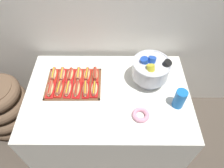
{
  "coord_description": "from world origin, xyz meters",
  "views": [
    {
      "loc": [
        0.04,
        -1.07,
        2.19
      ],
      "look_at": [
        0.04,
        0.04,
        0.84
      ],
      "focal_mm": 33.13,
      "sensor_mm": 36.0,
      "label": 1
    }
  ],
  "objects_px": {
    "hot_dog_0": "(50,89)",
    "hot_dog_8": "(70,75)",
    "serving_tray": "(74,84)",
    "hot_dog_10": "(87,75)",
    "punch_bowl": "(151,69)",
    "hot_dog_3": "(77,89)",
    "buffet_table": "(108,115)",
    "donut": "(141,115)",
    "hot_dog_2": "(68,89)",
    "cup_stack": "(180,99)",
    "hot_dog_7": "(62,75)",
    "hot_dog_1": "(59,89)",
    "hot_dog_5": "(94,89)",
    "hot_dog_4": "(85,89)",
    "floor_vase": "(5,107)",
    "hot_dog_11": "(95,75)",
    "hot_dog_9": "(79,75)",
    "hot_dog_6": "(54,75)"
  },
  "relations": [
    {
      "from": "buffet_table",
      "to": "hot_dog_11",
      "type": "bearing_deg",
      "value": 122.21
    },
    {
      "from": "hot_dog_10",
      "to": "hot_dog_2",
      "type": "bearing_deg",
      "value": -131.71
    },
    {
      "from": "floor_vase",
      "to": "hot_dog_0",
      "type": "distance_m",
      "value": 0.83
    },
    {
      "from": "hot_dog_4",
      "to": "donut",
      "type": "height_order",
      "value": "hot_dog_4"
    },
    {
      "from": "hot_dog_8",
      "to": "cup_stack",
      "type": "height_order",
      "value": "cup_stack"
    },
    {
      "from": "floor_vase",
      "to": "donut",
      "type": "height_order",
      "value": "floor_vase"
    },
    {
      "from": "serving_tray",
      "to": "hot_dog_9",
      "type": "relative_size",
      "value": 3.0
    },
    {
      "from": "hot_dog_6",
      "to": "hot_dog_9",
      "type": "xyz_separation_m",
      "value": [
        0.22,
        0.0,
        -0.0
      ]
    },
    {
      "from": "buffet_table",
      "to": "hot_dog_9",
      "type": "bearing_deg",
      "value": 145.71
    },
    {
      "from": "hot_dog_1",
      "to": "punch_bowl",
      "type": "height_order",
      "value": "punch_bowl"
    },
    {
      "from": "hot_dog_5",
      "to": "hot_dog_3",
      "type": "bearing_deg",
      "value": -179.44
    },
    {
      "from": "buffet_table",
      "to": "hot_dog_3",
      "type": "distance_m",
      "value": 0.48
    },
    {
      "from": "hot_dog_0",
      "to": "hot_dog_11",
      "type": "relative_size",
      "value": 1.1
    },
    {
      "from": "serving_tray",
      "to": "hot_dog_1",
      "type": "bearing_deg",
      "value": -143.19
    },
    {
      "from": "hot_dog_4",
      "to": "hot_dog_10",
      "type": "height_order",
      "value": "same"
    },
    {
      "from": "hot_dog_0",
      "to": "hot_dog_10",
      "type": "distance_m",
      "value": 0.34
    },
    {
      "from": "hot_dog_3",
      "to": "hot_dog_7",
      "type": "bearing_deg",
      "value": 132.83
    },
    {
      "from": "hot_dog_11",
      "to": "punch_bowl",
      "type": "distance_m",
      "value": 0.5
    },
    {
      "from": "hot_dog_1",
      "to": "hot_dog_7",
      "type": "height_order",
      "value": "hot_dog_1"
    },
    {
      "from": "serving_tray",
      "to": "hot_dog_4",
      "type": "distance_m",
      "value": 0.14
    },
    {
      "from": "hot_dog_4",
      "to": "hot_dog_6",
      "type": "height_order",
      "value": "hot_dog_6"
    },
    {
      "from": "cup_stack",
      "to": "hot_dog_6",
      "type": "bearing_deg",
      "value": 164.4
    },
    {
      "from": "serving_tray",
      "to": "hot_dog_5",
      "type": "height_order",
      "value": "hot_dog_5"
    },
    {
      "from": "buffet_table",
      "to": "floor_vase",
      "type": "bearing_deg",
      "value": 172.08
    },
    {
      "from": "buffet_table",
      "to": "donut",
      "type": "bearing_deg",
      "value": -40.37
    },
    {
      "from": "hot_dog_1",
      "to": "hot_dog_0",
      "type": "bearing_deg",
      "value": -179.44
    },
    {
      "from": "hot_dog_9",
      "to": "cup_stack",
      "type": "height_order",
      "value": "cup_stack"
    },
    {
      "from": "hot_dog_2",
      "to": "hot_dog_9",
      "type": "bearing_deg",
      "value": 66.12
    },
    {
      "from": "serving_tray",
      "to": "punch_bowl",
      "type": "height_order",
      "value": "punch_bowl"
    },
    {
      "from": "serving_tray",
      "to": "hot_dog_8",
      "type": "xyz_separation_m",
      "value": [
        -0.04,
        0.08,
        0.03
      ]
    },
    {
      "from": "hot_dog_3",
      "to": "punch_bowl",
      "type": "height_order",
      "value": "punch_bowl"
    },
    {
      "from": "hot_dog_7",
      "to": "punch_bowl",
      "type": "relative_size",
      "value": 0.53
    },
    {
      "from": "punch_bowl",
      "to": "donut",
      "type": "distance_m",
      "value": 0.4
    },
    {
      "from": "hot_dog_8",
      "to": "hot_dog_9",
      "type": "bearing_deg",
      "value": 0.56
    },
    {
      "from": "hot_dog_1",
      "to": "hot_dog_7",
      "type": "xyz_separation_m",
      "value": [
        -0.0,
        0.16,
        -0.0
      ]
    },
    {
      "from": "buffet_table",
      "to": "hot_dog_7",
      "type": "bearing_deg",
      "value": 156.65
    },
    {
      "from": "hot_dog_0",
      "to": "hot_dog_9",
      "type": "xyz_separation_m",
      "value": [
        0.22,
        0.17,
        -0.0
      ]
    },
    {
      "from": "hot_dog_5",
      "to": "hot_dog_7",
      "type": "xyz_separation_m",
      "value": [
        -0.3,
        0.16,
        0.0
      ]
    },
    {
      "from": "hot_dog_8",
      "to": "donut",
      "type": "xyz_separation_m",
      "value": [
        0.6,
        -0.41,
        -0.02
      ]
    },
    {
      "from": "hot_dog_5",
      "to": "punch_bowl",
      "type": "relative_size",
      "value": 0.49
    },
    {
      "from": "hot_dog_11",
      "to": "hot_dog_2",
      "type": "bearing_deg",
      "value": -143.19
    },
    {
      "from": "serving_tray",
      "to": "hot_dog_10",
      "type": "relative_size",
      "value": 2.98
    },
    {
      "from": "hot_dog_0",
      "to": "hot_dog_8",
      "type": "height_order",
      "value": "hot_dog_0"
    },
    {
      "from": "serving_tray",
      "to": "donut",
      "type": "distance_m",
      "value": 0.65
    },
    {
      "from": "hot_dog_1",
      "to": "cup_stack",
      "type": "height_order",
      "value": "cup_stack"
    },
    {
      "from": "cup_stack",
      "to": "hot_dog_7",
      "type": "bearing_deg",
      "value": 163.25
    },
    {
      "from": "hot_dog_10",
      "to": "donut",
      "type": "xyz_separation_m",
      "value": [
        0.45,
        -0.41,
        -0.02
      ]
    },
    {
      "from": "hot_dog_2",
      "to": "hot_dog_8",
      "type": "xyz_separation_m",
      "value": [
        -0.0,
        0.16,
        -0.0
      ]
    },
    {
      "from": "hot_dog_1",
      "to": "hot_dog_10",
      "type": "relative_size",
      "value": 0.99
    },
    {
      "from": "punch_bowl",
      "to": "hot_dog_3",
      "type": "bearing_deg",
      "value": -169.02
    }
  ]
}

